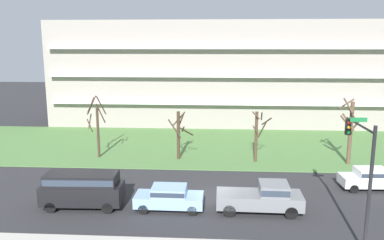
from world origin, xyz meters
The scene contains 12 objects.
ground centered at (0.00, 0.00, 0.00)m, with size 160.00×160.00×0.00m, color #2D2D30.
grass_lawn_strip centered at (0.00, 14.00, 0.04)m, with size 80.00×16.00×0.08m, color #547F42.
apartment_building centered at (0.00, 27.26, 6.70)m, with size 42.80×11.46×13.39m.
tree_far_left centered at (-10.98, 9.14, 3.03)m, with size 1.90×1.95×5.96m.
tree_left centered at (-3.31, 8.98, 2.52)m, with size 2.32×1.97×4.53m.
tree_center centered at (3.77, 8.62, 2.63)m, with size 1.73×1.92×4.75m.
tree_right centered at (11.76, 8.40, 3.25)m, with size 2.03×1.99×5.98m.
pickup_gray_near_left centered at (3.08, -2.00, 1.02)m, with size 5.43×2.08×1.95m.
sedan_blue_center_left centered at (-2.92, -2.00, 0.87)m, with size 4.42×1.85×1.57m.
van_black_center_right centered at (-8.61, -2.00, 1.40)m, with size 5.26×2.17×2.36m.
sedan_white_near_right centered at (11.51, 2.50, 0.87)m, with size 4.48×2.01×1.57m.
traffic_signal_mast centered at (7.75, -5.29, 4.48)m, with size 0.90×4.19×6.68m.
Camera 1 is at (0.00, -25.45, 10.59)m, focal length 36.32 mm.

